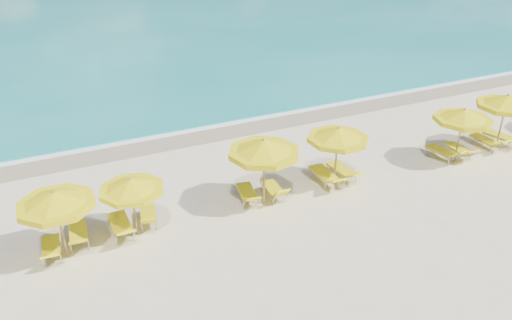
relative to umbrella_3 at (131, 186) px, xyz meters
name	(u,v)px	position (x,y,z in m)	size (l,w,h in m)	color
ground_plane	(274,206)	(4.89, -0.44, -1.82)	(120.00, 120.00, 0.00)	beige
ocean	(81,3)	(4.89, 47.56, -1.82)	(120.00, 80.00, 0.30)	#167F7A
wet_sand_band	(204,132)	(4.89, 6.96, -1.82)	(120.00, 2.60, 0.01)	tan
foam_line	(198,126)	(4.89, 7.76, -1.82)	(120.00, 1.20, 0.03)	white
whitecap_near	(52,91)	(-1.11, 16.56, -1.82)	(14.00, 0.36, 0.05)	white
whitecap_far	(226,41)	(12.89, 23.56, -1.82)	(18.00, 0.30, 0.05)	white
umbrella_2	(55,200)	(-2.27, -0.22, 0.20)	(3.05, 3.05, 2.38)	tan
umbrella_3	(131,186)	(0.00, 0.00, 0.00)	(2.37, 2.37, 2.14)	tan
umbrella_4	(264,148)	(4.65, -0.08, 0.41)	(2.91, 2.91, 2.62)	tan
umbrella_5	(338,135)	(7.85, 0.09, 0.23)	(3.14, 3.14, 2.41)	tan
umbrella_6	(463,116)	(13.55, -0.55, 0.24)	(2.49, 2.49, 2.42)	tan
umbrella_7	(507,102)	(16.27, -0.33, 0.35)	(3.27, 3.27, 2.55)	tan
lounger_2_left	(52,251)	(-2.67, -0.05, -1.62)	(0.65, 1.67, 0.71)	#A5A8AD
lounger_2_right	(79,237)	(-1.80, 0.32, -1.61)	(0.73, 1.78, 0.76)	#A5A8AD
lounger_3_left	(121,228)	(-0.48, 0.21, -1.59)	(0.66, 1.92, 0.80)	#A5A8AD
lounger_3_right	(149,218)	(0.52, 0.46, -1.63)	(0.82, 1.63, 0.75)	#A5A8AD
lounger_4_left	(247,196)	(4.18, 0.32, -1.61)	(0.90, 1.82, 0.74)	#A5A8AD
lounger_4_right	(274,192)	(5.19, 0.15, -1.62)	(0.64, 1.62, 0.79)	#A5A8AD
lounger_5_left	(324,178)	(7.47, 0.24, -1.59)	(0.77, 2.02, 0.77)	#A5A8AD
lounger_5_right	(342,173)	(8.34, 0.29, -1.60)	(0.66, 1.86, 0.73)	#A5A8AD
lounger_6_left	(442,154)	(13.20, -0.13, -1.61)	(0.85, 1.83, 0.77)	#A5A8AD
lounger_6_right	(458,152)	(14.02, -0.22, -1.62)	(0.81, 1.76, 0.73)	#A5A8AD
lounger_7_left	(485,143)	(15.80, -0.12, -1.60)	(0.65, 1.81, 0.77)	#A5A8AD
lounger_7_right	(500,139)	(16.76, -0.11, -1.60)	(0.97, 1.97, 0.69)	#A5A8AD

